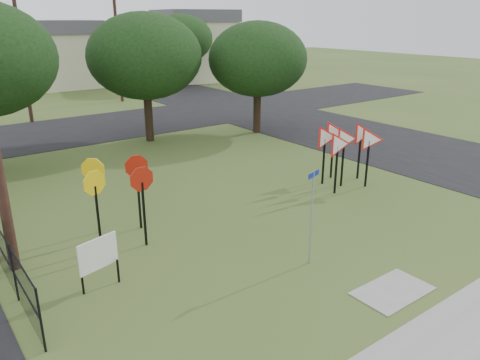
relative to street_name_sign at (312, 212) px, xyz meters
name	(u,v)px	position (x,y,z in m)	size (l,w,h in m)	color
ground	(323,254)	(0.67, 0.12, -1.56)	(140.00, 140.00, 0.00)	#364E1D
sidewalk	(461,327)	(0.67, -4.08, -1.55)	(30.00, 1.60, 0.02)	gray
street_right	(341,132)	(12.67, 10.12, -1.55)	(8.00, 50.00, 0.02)	black
street_far	(84,129)	(0.67, 20.12, -1.55)	(60.00, 8.00, 0.02)	black
curb_pad	(393,291)	(0.67, -2.28, -1.55)	(2.00, 1.20, 0.02)	gray
street_name_sign	(312,212)	(0.00, 0.00, 0.00)	(0.54, 0.18, 2.69)	#9A9DA3
stop_sign_cluster	(117,182)	(-3.54, 4.58, 0.28)	(2.35, 2.00, 2.48)	black
yield_sign_cluster	(345,141)	(5.73, 3.87, 0.28)	(3.19, 2.40, 2.50)	black
info_board	(98,255)	(-5.11, 2.24, -0.63)	(1.08, 0.32, 1.39)	black
far_pole_a	(21,49)	(-1.33, 24.12, 3.04)	(1.40, 0.24, 9.00)	#3A241B
far_pole_b	(118,46)	(6.67, 28.12, 2.79)	(1.40, 0.24, 8.50)	#3A241B
house_mid	(49,54)	(4.67, 40.12, 1.59)	(8.40, 8.40, 6.20)	beige
house_right	(195,45)	(18.67, 36.12, 2.09)	(8.30, 8.30, 7.20)	beige
tree_near_mid	(145,56)	(2.67, 15.12, 2.98)	(6.00, 6.00, 6.80)	black
tree_near_right	(258,59)	(8.67, 13.12, 2.67)	(5.60, 5.60, 6.33)	black
tree_far_right	(181,39)	(14.67, 32.12, 2.98)	(6.00, 6.00, 6.80)	black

